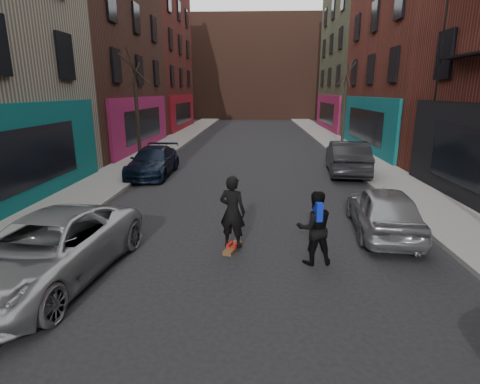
# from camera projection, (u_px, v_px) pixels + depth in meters

# --- Properties ---
(sidewalk_left) EXTENTS (2.50, 84.00, 0.13)m
(sidewalk_left) POSITION_uv_depth(u_px,v_px,m) (182.00, 136.00, 32.43)
(sidewalk_left) COLOR gray
(sidewalk_left) RESTS_ON ground
(sidewalk_right) EXTENTS (2.50, 84.00, 0.13)m
(sidewalk_right) POSITION_uv_depth(u_px,v_px,m) (327.00, 137.00, 31.89)
(sidewalk_right) COLOR gray
(sidewalk_right) RESTS_ON ground
(building_far) EXTENTS (40.00, 10.00, 14.00)m
(building_far) POSITION_uv_depth(u_px,v_px,m) (256.00, 69.00, 55.43)
(building_far) COLOR #47281E
(building_far) RESTS_ON ground
(tree_left_far) EXTENTS (2.00, 2.00, 6.50)m
(tree_left_far) POSITION_uv_depth(u_px,v_px,m) (136.00, 100.00, 19.99)
(tree_left_far) COLOR black
(tree_left_far) RESTS_ON sidewalk_left
(tree_right_far) EXTENTS (2.00, 2.00, 6.80)m
(tree_right_far) POSITION_uv_depth(u_px,v_px,m) (345.00, 96.00, 25.20)
(tree_right_far) COLOR black
(tree_right_far) RESTS_ON sidewalk_right
(parked_left_far) EXTENTS (2.83, 5.19, 1.38)m
(parked_left_far) POSITION_uv_depth(u_px,v_px,m) (47.00, 250.00, 7.71)
(parked_left_far) COLOR #92959A
(parked_left_far) RESTS_ON ground
(parked_left_end) EXTENTS (1.88, 4.54, 1.31)m
(parked_left_end) POSITION_uv_depth(u_px,v_px,m) (153.00, 162.00, 17.60)
(parked_left_end) COLOR black
(parked_left_end) RESTS_ON ground
(parked_right_far) EXTENTS (1.99, 4.11, 1.35)m
(parked_right_far) POSITION_uv_depth(u_px,v_px,m) (383.00, 210.00, 10.39)
(parked_right_far) COLOR gray
(parked_right_far) RESTS_ON ground
(parked_right_end) EXTENTS (2.20, 4.98, 1.59)m
(parked_right_end) POSITION_uv_depth(u_px,v_px,m) (347.00, 157.00, 17.90)
(parked_right_end) COLOR black
(parked_right_end) RESTS_ON ground
(skateboard) EXTENTS (0.45, 0.83, 0.10)m
(skateboard) POSITION_uv_depth(u_px,v_px,m) (233.00, 248.00, 9.39)
(skateboard) COLOR brown
(skateboard) RESTS_ON ground
(skateboarder) EXTENTS (0.76, 0.61, 1.81)m
(skateboarder) POSITION_uv_depth(u_px,v_px,m) (232.00, 212.00, 9.14)
(skateboarder) COLOR black
(skateboarder) RESTS_ON skateboard
(pedestrian) EXTENTS (0.93, 0.77, 1.72)m
(pedestrian) POSITION_uv_depth(u_px,v_px,m) (314.00, 227.00, 8.47)
(pedestrian) COLOR black
(pedestrian) RESTS_ON ground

